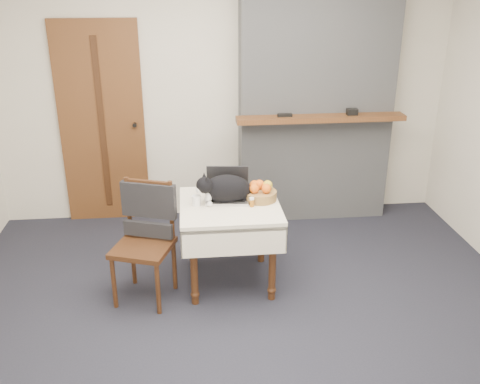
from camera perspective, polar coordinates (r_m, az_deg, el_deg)
The scene contains 12 objects.
ground at distance 4.04m, azimuth 0.61°, elevation -13.76°, with size 4.50×4.50×0.00m, color black.
room_shell at distance 3.78m, azimuth -0.10°, elevation 12.91°, with size 4.52×4.01×2.61m.
door at distance 5.46m, azimuth -14.49°, elevation 6.98°, with size 0.82×0.10×2.00m.
chimney at distance 5.36m, azimuth 8.14°, elevation 10.46°, with size 1.62×0.48×2.60m.
side_table at distance 4.25m, azimuth -1.09°, elevation -2.67°, with size 0.78×0.78×0.70m.
laptop at distance 4.29m, azimuth -1.36°, elevation 0.14°, with size 0.36×0.32×0.25m.
cat at distance 4.19m, azimuth -1.34°, elevation 0.34°, with size 0.55×0.29×0.26m.
cream_jar at distance 4.17m, azimuth -4.69°, elevation -0.92°, with size 0.07×0.07×0.08m, color white.
pill_bottle at distance 4.13m, azimuth 1.27°, elevation -1.08°, with size 0.04×0.04×0.08m.
fruit_basket at distance 4.26m, azimuth 2.18°, elevation -0.06°, with size 0.26×0.26×0.15m.
desk_clutter at distance 4.29m, azimuth 1.71°, elevation -0.67°, with size 0.15×0.02×0.01m, color black.
chair at distance 4.16m, azimuth -9.95°, elevation -3.40°, with size 0.53×0.53×0.94m.
Camera 1 is at (-0.38, -3.24, 2.39)m, focal length 40.00 mm.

